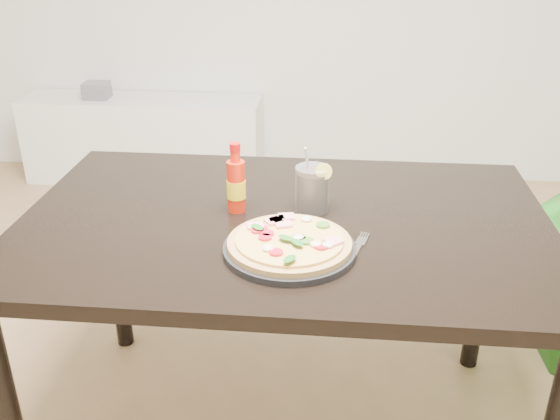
# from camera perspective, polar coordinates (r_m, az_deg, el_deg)

# --- Properties ---
(dining_table) EXTENTS (1.40, 0.90, 0.75)m
(dining_table) POSITION_cam_1_polar(r_m,az_deg,el_deg) (1.69, 0.39, -3.25)
(dining_table) COLOR black
(dining_table) RESTS_ON ground
(plate) EXTENTS (0.32, 0.32, 0.02)m
(plate) POSITION_cam_1_polar(r_m,az_deg,el_deg) (1.48, 0.87, -3.59)
(plate) COLOR black
(plate) RESTS_ON dining_table
(pizza) EXTENTS (0.30, 0.30, 0.03)m
(pizza) POSITION_cam_1_polar(r_m,az_deg,el_deg) (1.48, 0.87, -2.88)
(pizza) COLOR tan
(pizza) RESTS_ON plate
(hot_sauce_bottle) EXTENTS (0.06, 0.06, 0.19)m
(hot_sauce_bottle) POSITION_cam_1_polar(r_m,az_deg,el_deg) (1.66, -4.03, 2.33)
(hot_sauce_bottle) COLOR red
(hot_sauce_bottle) RESTS_ON dining_table
(cola_cup) EXTENTS (0.10, 0.09, 0.18)m
(cola_cup) POSITION_cam_1_polar(r_m,az_deg,el_deg) (1.68, 2.96, 1.89)
(cola_cup) COLOR black
(cola_cup) RESTS_ON dining_table
(fork) EXTENTS (0.06, 0.19, 0.00)m
(fork) POSITION_cam_1_polar(r_m,az_deg,el_deg) (1.51, 7.08, -3.55)
(fork) COLOR silver
(fork) RESTS_ON dining_table
(media_console) EXTENTS (1.40, 0.34, 0.50)m
(media_console) POSITION_cam_1_polar(r_m,az_deg,el_deg) (3.86, -12.30, 6.34)
(media_console) COLOR white
(media_console) RESTS_ON ground
(cd_stack) EXTENTS (0.14, 0.12, 0.09)m
(cd_stack) POSITION_cam_1_polar(r_m,az_deg,el_deg) (3.84, -16.42, 10.44)
(cd_stack) COLOR slate
(cd_stack) RESTS_ON media_console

